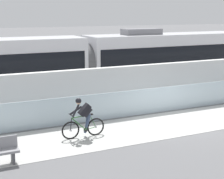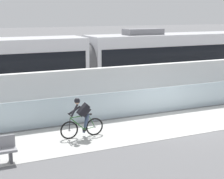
# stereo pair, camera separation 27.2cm
# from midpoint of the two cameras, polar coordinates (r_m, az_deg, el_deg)

# --- Properties ---
(ground_plane) EXTENTS (200.00, 200.00, 0.00)m
(ground_plane) POSITION_cam_midpoint_polar(r_m,az_deg,el_deg) (16.53, 10.38, -5.07)
(ground_plane) COLOR slate
(bike_path_deck) EXTENTS (32.00, 3.20, 0.01)m
(bike_path_deck) POSITION_cam_midpoint_polar(r_m,az_deg,el_deg) (16.53, 10.38, -5.05)
(bike_path_deck) COLOR beige
(bike_path_deck) RESTS_ON ground
(glass_parapet) EXTENTS (32.00, 0.05, 1.23)m
(glass_parapet) POSITION_cam_midpoint_polar(r_m,az_deg,el_deg) (17.84, 7.01, -1.62)
(glass_parapet) COLOR silver
(glass_parapet) RESTS_ON ground
(concrete_barrier_wall) EXTENTS (32.00, 0.36, 2.10)m
(concrete_barrier_wall) POSITION_cam_midpoint_polar(r_m,az_deg,el_deg) (19.25, 4.19, 0.78)
(concrete_barrier_wall) COLOR white
(concrete_barrier_wall) RESTS_ON ground
(tram_rail_near) EXTENTS (32.00, 0.08, 0.01)m
(tram_rail_near) POSITION_cam_midpoint_polar(r_m,az_deg,el_deg) (21.62, 0.92, -0.75)
(tram_rail_near) COLOR #595654
(tram_rail_near) RESTS_ON ground
(tram_rail_far) EXTENTS (32.00, 0.08, 0.01)m
(tram_rail_far) POSITION_cam_midpoint_polar(r_m,az_deg,el_deg) (22.89, -0.67, -0.03)
(tram_rail_far) COLOR #595654
(tram_rail_far) RESTS_ON ground
(tram) EXTENTS (22.56, 2.54, 3.81)m
(tram) POSITION_cam_midpoint_polar(r_m,az_deg,el_deg) (21.16, -4.73, 4.12)
(tram) COLOR silver
(tram) RESTS_ON ground
(cyclist_on_bike) EXTENTS (1.77, 0.58, 1.61)m
(cyclist_on_bike) POSITION_cam_midpoint_polar(r_m,az_deg,el_deg) (14.18, -5.09, -4.52)
(cyclist_on_bike) COLOR black
(cyclist_on_bike) RESTS_ON ground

